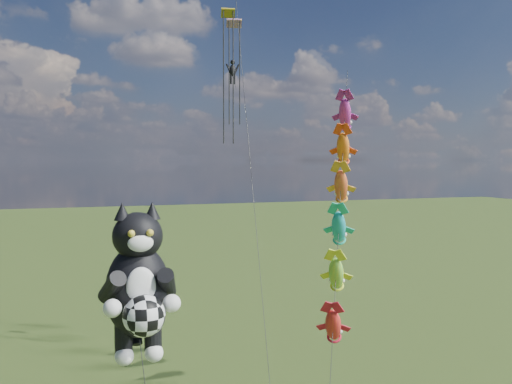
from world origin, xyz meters
name	(u,v)px	position (x,y,z in m)	size (l,w,h in m)	color
cat_kite_rig	(139,283)	(4.22, 2.78, 8.76)	(2.78, 4.28, 11.78)	brown
fish_windsock_rig	(340,207)	(16.03, 9.21, 10.80)	(8.48, 13.65, 19.25)	brown
parafoil_rig	(233,69)	(12.88, 18.64, 19.48)	(4.13, 17.32, 26.30)	brown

